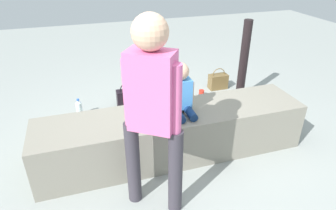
# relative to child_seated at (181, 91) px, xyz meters

# --- Properties ---
(ground_plane) EXTENTS (12.00, 12.00, 0.00)m
(ground_plane) POSITION_rel_child_seated_xyz_m (-0.07, 0.00, -0.69)
(ground_plane) COLOR #949B96
(concrete_ledge) EXTENTS (2.58, 0.57, 0.48)m
(concrete_ledge) POSITION_rel_child_seated_xyz_m (-0.07, 0.00, -0.45)
(concrete_ledge) COLOR gray
(concrete_ledge) RESTS_ON ground_plane
(child_seated) EXTENTS (0.28, 0.32, 0.48)m
(child_seated) POSITION_rel_child_seated_xyz_m (0.00, 0.00, 0.00)
(child_seated) COLOR navy
(child_seated) RESTS_ON concrete_ledge
(adult_standing) EXTENTS (0.39, 0.33, 1.53)m
(adult_standing) POSITION_rel_child_seated_xyz_m (-0.42, -0.58, 0.23)
(adult_standing) COLOR #37323B
(adult_standing) RESTS_ON ground_plane
(cake_plate) EXTENTS (0.22, 0.22, 0.07)m
(cake_plate) POSITION_rel_child_seated_xyz_m (-0.24, 0.02, -0.19)
(cake_plate) COLOR yellow
(cake_plate) RESTS_ON concrete_ledge
(gift_bag) EXTENTS (0.22, 0.11, 0.34)m
(gift_bag) POSITION_rel_child_seated_xyz_m (-1.12, 0.45, -0.54)
(gift_bag) COLOR gold
(gift_bag) RESTS_ON ground_plane
(railing_post) EXTENTS (0.36, 0.36, 1.08)m
(railing_post) POSITION_rel_child_seated_xyz_m (1.17, 0.86, -0.29)
(railing_post) COLOR black
(railing_post) RESTS_ON ground_plane
(water_bottle_near_gift) EXTENTS (0.07, 0.07, 0.21)m
(water_bottle_near_gift) POSITION_rel_child_seated_xyz_m (-0.22, 0.59, -0.59)
(water_bottle_near_gift) COLOR silver
(water_bottle_near_gift) RESTS_ON ground_plane
(water_bottle_far_side) EXTENTS (0.07, 0.07, 0.23)m
(water_bottle_far_side) POSITION_rel_child_seated_xyz_m (-0.93, 1.06, -0.58)
(water_bottle_far_side) COLOR silver
(water_bottle_far_side) RESTS_ON ground_plane
(party_cup_red) EXTENTS (0.07, 0.07, 0.09)m
(party_cup_red) POSITION_rel_child_seated_xyz_m (0.72, 1.12, -0.65)
(party_cup_red) COLOR red
(party_cup_red) RESTS_ON ground_plane
(cake_box_white) EXTENTS (0.34, 0.30, 0.14)m
(cake_box_white) POSITION_rel_child_seated_xyz_m (-0.70, 0.67, -0.62)
(cake_box_white) COLOR white
(cake_box_white) RESTS_ON ground_plane
(handbag_black_leather) EXTENTS (0.32, 0.13, 0.36)m
(handbag_black_leather) POSITION_rel_child_seated_xyz_m (-0.29, 1.11, -0.56)
(handbag_black_leather) COLOR black
(handbag_black_leather) RESTS_ON ground_plane
(handbag_brown_canvas) EXTENTS (0.27, 0.14, 0.31)m
(handbag_brown_canvas) POSITION_rel_child_seated_xyz_m (1.05, 1.28, -0.58)
(handbag_brown_canvas) COLOR brown
(handbag_brown_canvas) RESTS_ON ground_plane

